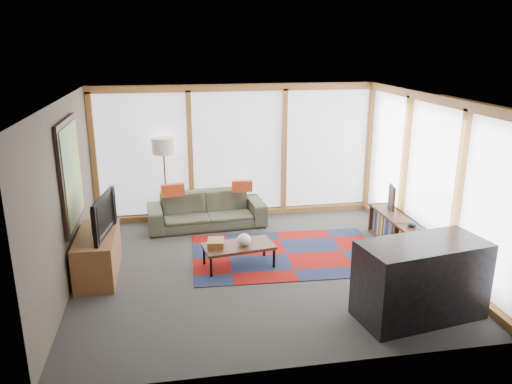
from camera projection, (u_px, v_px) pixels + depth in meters
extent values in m
plane|color=#2C2C2A|center=(260.00, 267.00, 7.74)|extent=(5.50, 5.50, 0.00)
cube|color=#473E36|center=(66.00, 196.00, 6.90)|extent=(0.04, 5.00, 2.60)
cube|color=#473E36|center=(306.00, 256.00, 5.00)|extent=(5.50, 0.04, 2.60)
cube|color=silver|center=(261.00, 98.00, 6.98)|extent=(5.50, 5.00, 0.04)
cube|color=white|center=(238.00, 152.00, 9.68)|extent=(5.30, 0.02, 2.35)
cube|color=white|center=(431.00, 178.00, 7.81)|extent=(0.02, 4.80, 2.35)
cube|color=black|center=(70.00, 173.00, 7.12)|extent=(0.05, 1.35, 1.55)
cube|color=yellow|center=(72.00, 173.00, 7.12)|extent=(0.02, 1.20, 1.40)
cube|color=maroon|center=(287.00, 254.00, 8.19)|extent=(3.14, 2.10, 0.01)
imported|color=#3C3C2E|center=(207.00, 210.00, 9.37)|extent=(2.22, 1.00, 0.63)
cube|color=#B83C17|center=(173.00, 190.00, 9.12)|extent=(0.43, 0.21, 0.23)
cube|color=#B83C17|center=(242.00, 186.00, 9.40)|extent=(0.40, 0.15, 0.21)
cube|color=brown|center=(216.00, 243.00, 7.61)|extent=(0.28, 0.33, 0.10)
ellipsoid|color=beige|center=(244.00, 240.00, 7.62)|extent=(0.23, 0.23, 0.19)
ellipsoid|color=black|center=(423.00, 232.00, 7.59)|extent=(0.22, 0.22, 0.09)
ellipsoid|color=black|center=(412.00, 224.00, 7.93)|extent=(0.16, 0.16, 0.08)
cube|color=black|center=(392.00, 197.00, 8.72)|extent=(0.10, 0.32, 0.42)
cube|color=brown|center=(98.00, 255.00, 7.38)|extent=(0.55, 1.32, 0.66)
imported|color=black|center=(97.00, 215.00, 7.18)|extent=(0.30, 1.05, 0.60)
cube|color=black|center=(421.00, 280.00, 6.23)|extent=(1.68, 1.00, 1.00)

